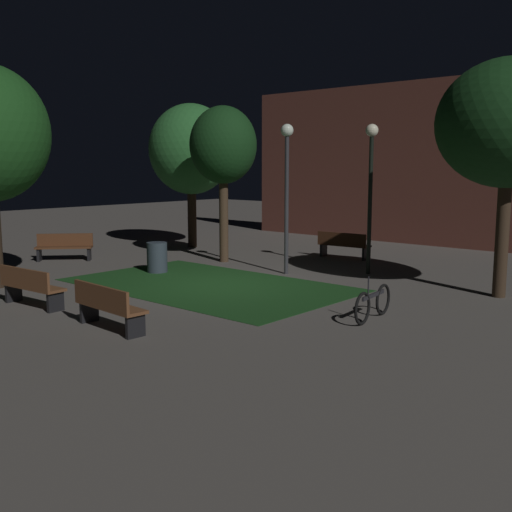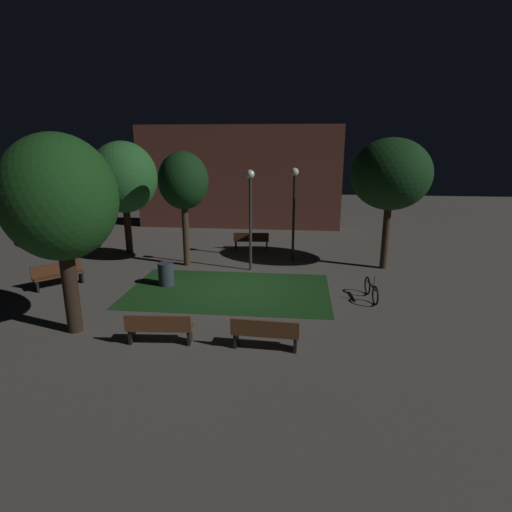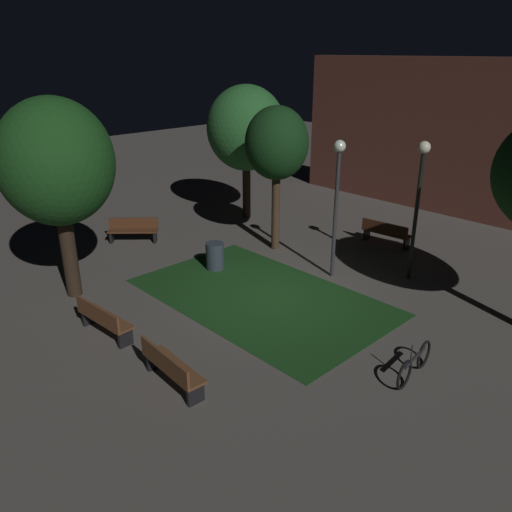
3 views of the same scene
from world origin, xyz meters
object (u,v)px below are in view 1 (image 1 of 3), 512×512
trash_bin (157,257)px  bench_near_trees (64,246)px  lamp_post_path_center (287,172)px  bench_by_lamp (30,286)px  lamp_post_near_wall (371,172)px  bench_lawn_edge (107,305)px  bicycle (373,303)px  tree_left_canopy (509,124)px  bench_front_right (343,244)px  tree_near_wall (223,147)px  tree_back_left (191,150)px

trash_bin → bench_near_trees: bearing=-172.0°
lamp_post_path_center → bench_by_lamp: bearing=-103.2°
bench_by_lamp → lamp_post_near_wall: size_ratio=0.43×
bench_lawn_edge → bicycle: (3.38, 3.99, -0.14)m
tree_left_canopy → lamp_post_near_wall: 4.18m
bench_by_lamp → tree_left_canopy: bearing=46.8°
bench_front_right → trash_bin: 6.43m
lamp_post_path_center → trash_bin: 4.51m
tree_near_wall → bench_near_trees: bearing=-141.3°
tree_back_left → lamp_post_path_center: (6.36, -2.22, -0.78)m
bicycle → lamp_post_near_wall: bearing=121.8°
bicycle → bench_by_lamp: bearing=-147.4°
tree_left_canopy → bicycle: 5.48m
lamp_post_near_wall → bench_lawn_edge: bearing=-93.6°
bench_near_trees → trash_bin: size_ratio=1.87×
bench_lawn_edge → tree_left_canopy: (4.52, 7.88, 3.55)m
tree_left_canopy → lamp_post_near_wall: bearing=170.2°
tree_back_left → bench_near_trees: bearing=-97.7°
bench_front_right → lamp_post_path_center: lamp_post_path_center is taller
bench_lawn_edge → bicycle: bearing=49.8°
bench_lawn_edge → lamp_post_near_wall: (0.55, 8.57, 2.44)m
bench_near_trees → tree_left_canopy: 13.79m
bench_by_lamp → bench_lawn_edge: bearing=-0.0°
bench_lawn_edge → tree_back_left: (-7.59, 9.21, 3.21)m
trash_bin → bicycle: 7.64m
bench_by_lamp → trash_bin: trash_bin is taller
bench_near_trees → lamp_post_path_center: size_ratio=0.39×
bench_lawn_edge → lamp_post_path_center: 7.50m
tree_near_wall → bicycle: size_ratio=3.01×
bench_near_trees → trash_bin: bearing=8.0°
lamp_post_path_center → bicycle: 6.07m
bench_front_right → bicycle: size_ratio=1.11×
bench_front_right → lamp_post_path_center: (0.39, -3.59, 2.44)m
bench_lawn_edge → tree_left_canopy: 9.75m
bench_lawn_edge → lamp_post_near_wall: bearing=86.4°
tree_near_wall → lamp_post_path_center: bearing=-8.5°
bench_by_lamp → trash_bin: (-1.35, 4.69, -0.04)m
bench_lawn_edge → tree_left_canopy: tree_left_canopy is taller
bench_by_lamp → bench_near_trees: (-5.40, 4.13, 0.00)m
bench_by_lamp → tree_left_canopy: tree_left_canopy is taller
tree_left_canopy → bench_front_right: bearing=156.3°
bench_by_lamp → lamp_post_near_wall: 9.54m
bench_by_lamp → bench_lawn_edge: (2.87, -0.00, 0.00)m
tree_left_canopy → lamp_post_path_center: (-5.75, -0.89, -1.11)m
tree_left_canopy → trash_bin: 9.97m
bench_by_lamp → bench_lawn_edge: 2.87m
tree_back_left → lamp_post_near_wall: size_ratio=1.27×
tree_back_left → bicycle: (10.97, -5.21, -3.35)m
bench_lawn_edge → bench_near_trees: (-8.27, 4.13, 0.00)m
lamp_post_near_wall → bicycle: size_ratio=2.57×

